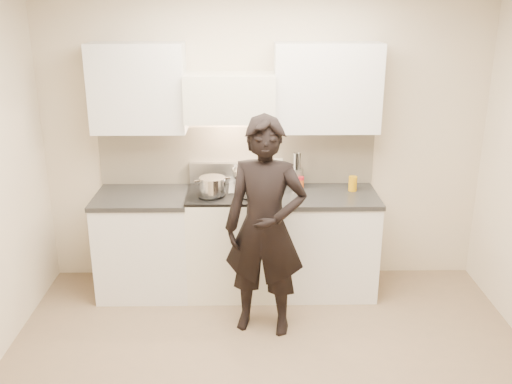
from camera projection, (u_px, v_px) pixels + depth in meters
room_shell at (262, 150)px, 3.78m from camera, size 4.04×3.54×2.70m
stove at (232, 241)px, 5.14m from camera, size 0.76×0.65×0.96m
counter_right at (323, 242)px, 5.16m from camera, size 0.92×0.67×0.92m
counter_left at (145, 243)px, 5.13m from camera, size 0.82×0.67×0.92m
wok at (253, 174)px, 5.09m from camera, size 0.39×0.48×0.31m
stock_pot at (212, 186)px, 4.86m from camera, size 0.31×0.28×0.15m
utensil_crock at (296, 176)px, 5.18m from camera, size 0.12×0.12×0.31m
spice_jar at (301, 182)px, 5.14m from camera, size 0.05×0.05×0.11m
oil_glass at (353, 184)px, 5.07m from camera, size 0.08×0.08×0.13m
person at (265, 228)px, 4.39m from camera, size 0.71×0.54×1.75m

